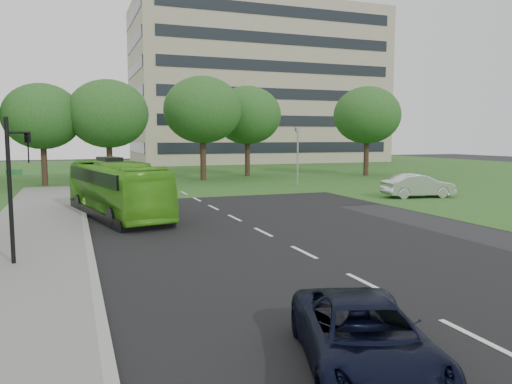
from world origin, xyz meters
The scene contains 13 objects.
ground centered at (0.00, 0.00, 0.00)m, with size 160.00×160.00×0.00m, color black.
street_surfaces centered at (-0.38, 22.75, 0.03)m, with size 120.00×120.00×0.15m.
office_building centered at (21.96, 61.96, 12.50)m, with size 40.10×20.10×25.00m.
tree_park_a centered at (-9.74, 27.47, 5.75)m, with size 6.38×6.38×8.47m.
tree_park_b centered at (-4.53, 26.84, 6.01)m, with size 6.80×6.80×8.91m.
tree_park_c centered at (4.04, 28.22, 6.58)m, with size 7.30×7.30×9.69m.
tree_park_d centered at (9.64, 31.56, 6.30)m, with size 7.03×7.03×9.30m.
tree_park_e centered at (21.56, 27.72, 6.33)m, with size 6.99×6.99×9.32m.
bus centered at (-5.50, 8.57, 1.41)m, with size 2.37×10.12×2.82m, color #4FAF1F.
sedan centered at (14.30, 10.00, 0.79)m, with size 1.68×4.81×1.59m, color silver.
suv centered at (-2.95, -10.52, 0.62)m, with size 2.07×4.48×1.25m, color black.
traffic_light centered at (-9.24, -0.71, 2.74)m, with size 0.76×0.23×4.66m.
camera_pole centered at (10.00, 20.00, 3.13)m, with size 0.49×0.46×4.85m.
Camera 1 is at (-7.56, -17.60, 4.06)m, focal length 35.00 mm.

